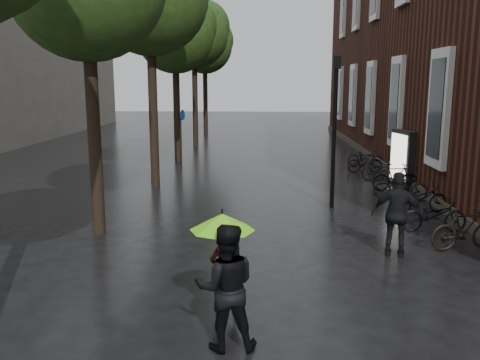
# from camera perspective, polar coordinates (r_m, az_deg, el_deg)

# --- Properties ---
(street_trees) EXTENTS (4.33, 34.03, 8.91)m
(street_trees) POSITION_cam_1_polar(r_m,az_deg,el_deg) (21.76, -8.61, 17.56)
(street_trees) COLOR black
(street_trees) RESTS_ON ground
(person_burgundy) EXTENTS (0.64, 0.52, 1.51)m
(person_burgundy) POSITION_cam_1_polar(r_m,az_deg,el_deg) (8.45, -1.58, -10.28)
(person_burgundy) COLOR black
(person_burgundy) RESTS_ON ground
(person_black) EXTENTS (0.98, 0.80, 1.87)m
(person_black) POSITION_cam_1_polar(r_m,az_deg,el_deg) (7.41, -1.61, -11.93)
(person_black) COLOR black
(person_black) RESTS_ON ground
(lime_umbrella) EXTENTS (0.99, 0.99, 1.47)m
(lime_umbrella) POSITION_cam_1_polar(r_m,az_deg,el_deg) (7.62, -2.00, -4.72)
(lime_umbrella) COLOR black
(lime_umbrella) RESTS_ON ground
(pedestrian_walking) EXTENTS (1.19, 0.74, 1.90)m
(pedestrian_walking) POSITION_cam_1_polar(r_m,az_deg,el_deg) (11.68, 17.27, -3.73)
(pedestrian_walking) COLOR black
(pedestrian_walking) RESTS_ON ground
(parked_bicycles) EXTENTS (1.97, 12.53, 1.01)m
(parked_bicycles) POSITION_cam_1_polar(r_m,az_deg,el_deg) (17.75, 17.46, -0.42)
(parked_bicycles) COLOR black
(parked_bicycles) RESTS_ON ground
(ad_lightbox) EXTENTS (0.31, 1.37, 2.07)m
(ad_lightbox) POSITION_cam_1_polar(r_m,az_deg,el_deg) (19.59, 17.76, 2.33)
(ad_lightbox) COLOR black
(ad_lightbox) RESTS_ON ground
(lamp_post) EXTENTS (0.23, 0.23, 4.55)m
(lamp_post) POSITION_cam_1_polar(r_m,az_deg,el_deg) (15.49, 10.59, 6.92)
(lamp_post) COLOR black
(lamp_post) RESTS_ON ground
(cycle_sign) EXTENTS (0.14, 0.47, 2.56)m
(cycle_sign) POSITION_cam_1_polar(r_m,az_deg,el_deg) (23.13, -6.55, 5.69)
(cycle_sign) COLOR #262628
(cycle_sign) RESTS_ON ground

